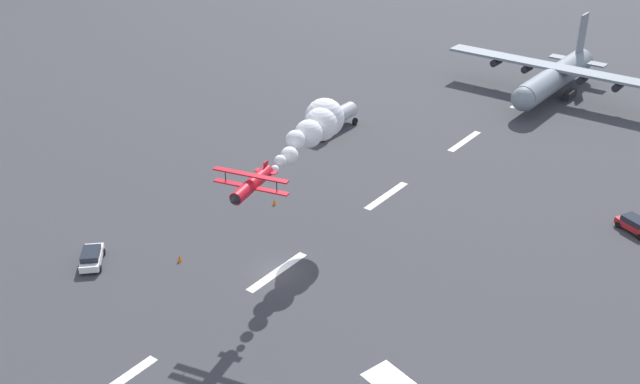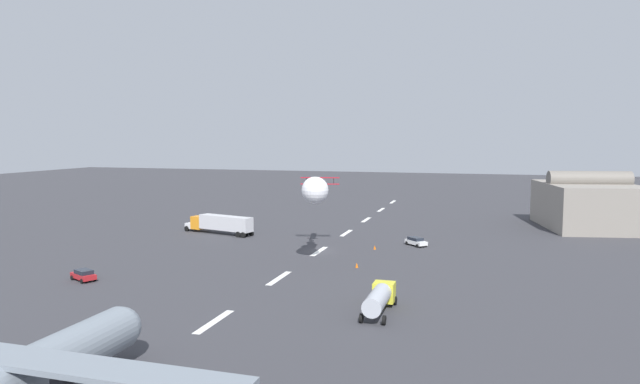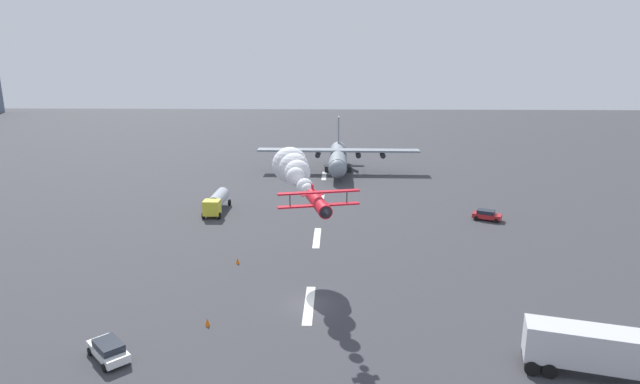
% 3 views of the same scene
% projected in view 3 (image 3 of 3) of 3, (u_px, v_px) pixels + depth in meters
% --- Properties ---
extents(ground_plane, '(440.00, 440.00, 0.00)m').
position_uv_depth(ground_plane, '(309.00, 305.00, 48.18)').
color(ground_plane, '#38383D').
rests_on(ground_plane, ground).
extents(runway_stripe_4, '(8.00, 0.90, 0.01)m').
position_uv_depth(runway_stripe_4, '(309.00, 305.00, 48.18)').
color(runway_stripe_4, white).
rests_on(runway_stripe_4, ground).
extents(runway_stripe_5, '(8.00, 0.90, 0.01)m').
position_uv_depth(runway_stripe_5, '(317.00, 238.00, 66.89)').
color(runway_stripe_5, white).
rests_on(runway_stripe_5, ground).
extents(runway_stripe_6, '(8.00, 0.90, 0.01)m').
position_uv_depth(runway_stripe_6, '(321.00, 200.00, 85.61)').
color(runway_stripe_6, white).
rests_on(runway_stripe_6, ground).
extents(runway_stripe_7, '(8.00, 0.90, 0.01)m').
position_uv_depth(runway_stripe_7, '(324.00, 176.00, 104.33)').
color(runway_stripe_7, white).
rests_on(runway_stripe_7, ground).
extents(cargo_transport_plane, '(24.61, 34.35, 10.88)m').
position_uv_depth(cargo_transport_plane, '(338.00, 158.00, 106.47)').
color(cargo_transport_plane, gray).
rests_on(cargo_transport_plane, ground).
extents(stunt_biplane_red, '(20.64, 9.12, 4.00)m').
position_uv_depth(stunt_biplane_red, '(294.00, 170.00, 53.75)').
color(stunt_biplane_red, red).
extents(semi_truck_orange, '(6.86, 16.08, 3.70)m').
position_uv_depth(semi_truck_orange, '(635.00, 355.00, 35.97)').
color(semi_truck_orange, silver).
rests_on(semi_truck_orange, ground).
extents(fuel_tanker_truck, '(8.69, 2.74, 2.90)m').
position_uv_depth(fuel_tanker_truck, '(217.00, 201.00, 78.25)').
color(fuel_tanker_truck, yellow).
rests_on(fuel_tanker_truck, ground).
extents(followme_car_yellow, '(3.36, 4.41, 1.52)m').
position_uv_depth(followme_car_yellow, '(487.00, 215.00, 74.36)').
color(followme_car_yellow, '#B21E23').
rests_on(followme_car_yellow, ground).
extents(airport_staff_sedan, '(4.35, 4.35, 1.52)m').
position_uv_depth(airport_staff_sedan, '(108.00, 350.00, 39.11)').
color(airport_staff_sedan, white).
rests_on(airport_staff_sedan, ground).
extents(traffic_cone_near, '(0.44, 0.44, 0.75)m').
position_uv_depth(traffic_cone_near, '(207.00, 322.00, 44.21)').
color(traffic_cone_near, orange).
rests_on(traffic_cone_near, ground).
extents(traffic_cone_far, '(0.44, 0.44, 0.75)m').
position_uv_depth(traffic_cone_far, '(238.00, 261.00, 58.09)').
color(traffic_cone_far, orange).
rests_on(traffic_cone_far, ground).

